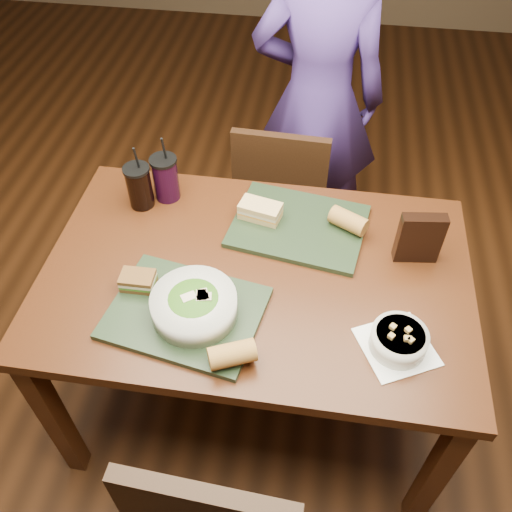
# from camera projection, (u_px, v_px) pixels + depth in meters

# --- Properties ---
(ground) EXTENTS (6.00, 6.00, 0.00)m
(ground) POSITION_uv_depth(u_px,v_px,m) (256.00, 393.00, 2.20)
(ground) COLOR #381C0B
(ground) RESTS_ON ground
(dining_table) EXTENTS (1.30, 0.85, 0.75)m
(dining_table) POSITION_uv_depth(u_px,v_px,m) (256.00, 290.00, 1.71)
(dining_table) COLOR #401E0C
(dining_table) RESTS_ON ground
(chair_far) EXTENTS (0.38, 0.38, 0.85)m
(chair_far) POSITION_uv_depth(u_px,v_px,m) (280.00, 199.00, 2.29)
(chair_far) COLOR black
(chair_far) RESTS_ON ground
(diner) EXTENTS (0.57, 0.39, 1.54)m
(diner) POSITION_uv_depth(u_px,v_px,m) (317.00, 100.00, 2.27)
(diner) COLOR #432A75
(diner) RESTS_ON ground
(tray_near) EXTENTS (0.47, 0.39, 0.02)m
(tray_near) POSITION_uv_depth(u_px,v_px,m) (185.00, 313.00, 1.53)
(tray_near) COLOR black
(tray_near) RESTS_ON dining_table
(tray_far) EXTENTS (0.47, 0.38, 0.02)m
(tray_far) POSITION_uv_depth(u_px,v_px,m) (299.00, 226.00, 1.77)
(tray_far) COLOR black
(tray_far) RESTS_ON dining_table
(salad_bowl) EXTENTS (0.24, 0.24, 0.08)m
(salad_bowl) POSITION_uv_depth(u_px,v_px,m) (194.00, 304.00, 1.49)
(salad_bowl) COLOR silver
(salad_bowl) RESTS_ON tray_near
(soup_bowl) EXTENTS (0.25, 0.25, 0.07)m
(soup_bowl) POSITION_uv_depth(u_px,v_px,m) (399.00, 340.00, 1.44)
(soup_bowl) COLOR white
(soup_bowl) RESTS_ON dining_table
(sandwich_near) EXTENTS (0.10, 0.07, 0.05)m
(sandwich_near) POSITION_uv_depth(u_px,v_px,m) (138.00, 281.00, 1.57)
(sandwich_near) COLOR #593819
(sandwich_near) RESTS_ON tray_near
(sandwich_far) EXTENTS (0.15, 0.10, 0.05)m
(sandwich_far) POSITION_uv_depth(u_px,v_px,m) (260.00, 211.00, 1.76)
(sandwich_far) COLOR tan
(sandwich_far) RESTS_ON tray_far
(baguette_near) EXTENTS (0.14, 0.10, 0.06)m
(baguette_near) POSITION_uv_depth(u_px,v_px,m) (232.00, 354.00, 1.39)
(baguette_near) COLOR #AD7533
(baguette_near) RESTS_ON tray_near
(baguette_far) EXTENTS (0.13, 0.11, 0.06)m
(baguette_far) POSITION_uv_depth(u_px,v_px,m) (348.00, 221.00, 1.73)
(baguette_far) COLOR #AD7533
(baguette_far) RESTS_ON tray_far
(cup_cola) EXTENTS (0.09, 0.09, 0.24)m
(cup_cola) POSITION_uv_depth(u_px,v_px,m) (139.00, 186.00, 1.80)
(cup_cola) COLOR black
(cup_cola) RESTS_ON dining_table
(cup_berry) EXTENTS (0.09, 0.09, 0.25)m
(cup_berry) POSITION_uv_depth(u_px,v_px,m) (166.00, 178.00, 1.82)
(cup_berry) COLOR black
(cup_berry) RESTS_ON dining_table
(chip_bag) EXTENTS (0.14, 0.06, 0.17)m
(chip_bag) POSITION_uv_depth(u_px,v_px,m) (419.00, 238.00, 1.62)
(chip_bag) COLOR black
(chip_bag) RESTS_ON dining_table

